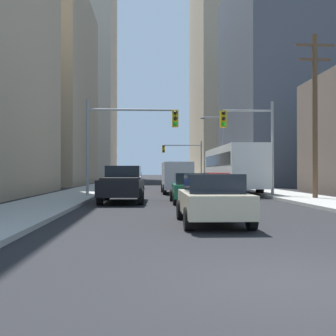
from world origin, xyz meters
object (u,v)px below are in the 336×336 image
sedan_blue (133,180)px  traffic_signal_far_right (184,154)px  pickup_truck_black (123,184)px  traffic_signal_near_left (128,130)px  traffic_signal_near_right (250,133)px  sedan_beige (212,199)px  sedan_green (191,188)px  city_bus (233,167)px  cargo_van_silver (177,176)px

sedan_blue → traffic_signal_far_right: 21.58m
pickup_truck_black → traffic_signal_near_left: traffic_signal_near_left is taller
sedan_blue → traffic_signal_near_left: bearing=-89.3°
sedan_blue → traffic_signal_far_right: (6.64, 20.26, 3.36)m
sedan_blue → traffic_signal_near_right: (7.74, -13.55, 3.25)m
sedan_beige → traffic_signal_far_right: bearing=85.9°
pickup_truck_black → traffic_signal_near_left: bearing=88.4°
sedan_green → sedan_blue: 18.54m
city_bus → pickup_truck_black: bearing=-129.9°
sedan_beige → traffic_signal_near_right: 14.14m
pickup_truck_black → cargo_van_silver: 9.09m
cargo_van_silver → sedan_green: bearing=-89.8°
sedan_green → sedan_blue: bearing=100.9°
pickup_truck_black → traffic_signal_far_right: 38.38m
city_bus → sedan_beige: size_ratio=2.73×
traffic_signal_far_right → sedan_beige: bearing=-94.1°
city_bus → traffic_signal_far_right: bearing=92.2°
cargo_van_silver → sedan_beige: cargo_van_silver is taller
traffic_signal_far_right → traffic_signal_near_left: bearing=-100.8°
pickup_truck_black → traffic_signal_near_right: 9.14m
sedan_blue → sedan_green: bearing=-79.1°
pickup_truck_black → traffic_signal_far_right: traffic_signal_far_right is taller
sedan_green → sedan_beige: bearing=-91.6°
sedan_blue → traffic_signal_near_right: size_ratio=0.70×
sedan_green → cargo_van_silver: bearing=90.2°
sedan_green → traffic_signal_far_right: 38.73m
pickup_truck_black → traffic_signal_near_right: size_ratio=0.91×
sedan_blue → city_bus: bearing=-46.7°
sedan_green → traffic_signal_near_left: 6.65m
pickup_truck_black → traffic_signal_near_right: (7.69, 3.87, 3.09)m
traffic_signal_near_left → traffic_signal_far_right: 34.42m
city_bus → sedan_green: size_ratio=2.70×
pickup_truck_black → traffic_signal_near_right: traffic_signal_near_right is taller
traffic_signal_near_left → traffic_signal_near_right: same height
sedan_green → traffic_signal_far_right: traffic_signal_far_right is taller
traffic_signal_far_right → sedan_green: bearing=-94.6°
sedan_beige → traffic_signal_near_right: (4.45, 13.02, 3.25)m
cargo_van_silver → sedan_green: size_ratio=1.23×
sedan_beige → cargo_van_silver: bearing=89.4°
sedan_green → sedan_blue: same height
traffic_signal_near_right → cargo_van_silver: bearing=133.1°
sedan_blue → pickup_truck_black: bearing=-89.8°
sedan_beige → sedan_blue: same height
cargo_van_silver → traffic_signal_far_right: bearing=83.8°
cargo_van_silver → traffic_signal_near_right: bearing=-46.9°
sedan_green → traffic_signal_near_right: bearing=47.8°
traffic_signal_near_right → sedan_blue: bearing=119.7°
cargo_van_silver → traffic_signal_near_right: 6.80m
traffic_signal_near_right → traffic_signal_far_right: same height
city_bus → cargo_van_silver: size_ratio=2.20×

